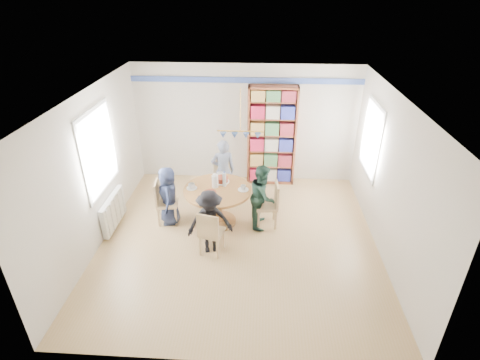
# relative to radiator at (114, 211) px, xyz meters

# --- Properties ---
(ground) EXTENTS (5.00, 5.00, 0.00)m
(ground) POSITION_rel_radiator_xyz_m (2.42, -0.30, -0.35)
(ground) COLOR tan
(room_shell) EXTENTS (5.00, 5.00, 5.00)m
(room_shell) POSITION_rel_radiator_xyz_m (2.16, 0.57, 1.30)
(room_shell) COLOR white
(room_shell) RESTS_ON ground
(radiator) EXTENTS (0.12, 1.00, 0.60)m
(radiator) POSITION_rel_radiator_xyz_m (0.00, 0.00, 0.00)
(radiator) COLOR silver
(radiator) RESTS_ON ground
(dining_table) EXTENTS (1.30, 1.30, 0.75)m
(dining_table) POSITION_rel_radiator_xyz_m (1.98, 0.27, 0.21)
(dining_table) COLOR #976231
(dining_table) RESTS_ON ground
(chair_left) EXTENTS (0.44, 0.44, 0.90)m
(chair_left) POSITION_rel_radiator_xyz_m (0.92, 0.22, 0.14)
(chair_left) COLOR tan
(chair_left) RESTS_ON ground
(chair_right) EXTENTS (0.43, 0.43, 0.91)m
(chair_right) POSITION_rel_radiator_xyz_m (3.00, 0.25, 0.15)
(chair_right) COLOR tan
(chair_right) RESTS_ON ground
(chair_far) EXTENTS (0.50, 0.50, 0.90)m
(chair_far) POSITION_rel_radiator_xyz_m (1.99, 1.26, 0.14)
(chair_far) COLOR tan
(chair_far) RESTS_ON ground
(chair_near) EXTENTS (0.46, 0.46, 0.87)m
(chair_near) POSITION_rel_radiator_xyz_m (1.96, -0.71, 0.13)
(chair_near) COLOR tan
(chair_near) RESTS_ON ground
(person_left) EXTENTS (0.51, 0.65, 1.18)m
(person_left) POSITION_rel_radiator_xyz_m (1.03, 0.22, 0.24)
(person_left) COLOR #1A2139
(person_left) RESTS_ON ground
(person_right) EXTENTS (0.53, 0.65, 1.27)m
(person_right) POSITION_rel_radiator_xyz_m (2.84, 0.25, 0.29)
(person_right) COLOR #1B372B
(person_right) RESTS_ON ground
(person_far) EXTENTS (0.56, 0.42, 1.38)m
(person_far) POSITION_rel_radiator_xyz_m (1.99, 1.17, 0.34)
(person_far) COLOR gray
(person_far) RESTS_ON ground
(person_near) EXTENTS (0.86, 0.62, 1.20)m
(person_near) POSITION_rel_radiator_xyz_m (1.95, -0.61, 0.25)
(person_near) COLOR black
(person_near) RESTS_ON ground
(bookshelf) EXTENTS (1.08, 0.32, 2.27)m
(bookshelf) POSITION_rel_radiator_xyz_m (3.01, 2.04, 0.77)
(bookshelf) COLOR brown
(bookshelf) RESTS_ON ground
(tableware) EXTENTS (1.18, 1.18, 0.31)m
(tableware) POSITION_rel_radiator_xyz_m (1.95, 0.30, 0.47)
(tableware) COLOR white
(tableware) RESTS_ON dining_table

